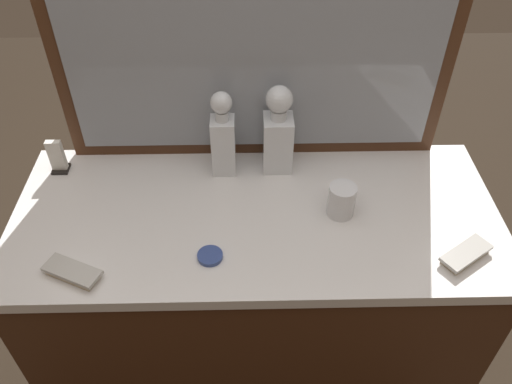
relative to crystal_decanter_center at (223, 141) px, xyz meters
The scene contains 10 objects.
ground_plane 1.04m from the crystal_decanter_center, 64.09° to the right, with size 6.00×6.00×0.00m, color #2D2319.
dresser 0.60m from the crystal_decanter_center, 64.09° to the right, with size 1.39×0.61×0.90m.
dresser_mirror 0.30m from the crystal_decanter_center, 44.59° to the left, with size 1.15×0.03×0.76m.
crystal_decanter_center is the anchor object (origin of this frame).
crystal_decanter_rear 0.16m from the crystal_decanter_center, ahead, with size 0.09×0.09×0.29m.
crystal_tumbler_right 0.39m from the crystal_decanter_center, 30.76° to the right, with size 0.08×0.08×0.10m.
silver_brush_rear 0.74m from the crystal_decanter_center, 30.35° to the right, with size 0.15×0.13×0.02m.
silver_brush_center 0.56m from the crystal_decanter_center, 132.42° to the right, with size 0.16×0.12×0.02m.
porcelain_dish 0.37m from the crystal_decanter_center, 94.79° to the right, with size 0.07×0.07×0.01m.
napkin_holder 0.52m from the crystal_decanter_center, behind, with size 0.05×0.05×0.11m.
Camera 1 is at (-0.02, -1.04, 1.94)m, focal length 36.20 mm.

